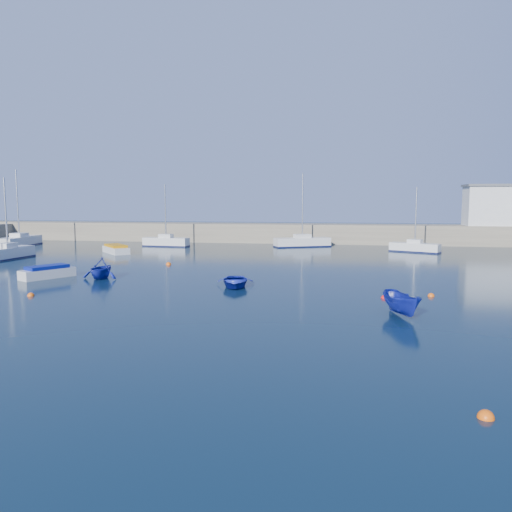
% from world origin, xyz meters
% --- Properties ---
extents(ground, '(220.00, 220.00, 0.00)m').
position_xyz_m(ground, '(0.00, 0.00, 0.00)').
color(ground, '#0B2032').
rests_on(ground, ground).
extents(back_wall, '(96.00, 4.50, 2.60)m').
position_xyz_m(back_wall, '(0.00, 46.00, 1.30)').
color(back_wall, gray).
rests_on(back_wall, ground).
extents(harbor_office, '(10.00, 4.00, 5.00)m').
position_xyz_m(harbor_office, '(30.00, 46.00, 5.10)').
color(harbor_office, silver).
rests_on(harbor_office, back_wall).
extents(sailboat_3, '(2.08, 6.13, 8.10)m').
position_xyz_m(sailboat_3, '(-23.63, 21.68, 0.65)').
color(sailboat_3, silver).
rests_on(sailboat_3, ground).
extents(sailboat_4, '(2.60, 7.54, 9.72)m').
position_xyz_m(sailboat_4, '(-31.62, 34.79, 0.67)').
color(sailboat_4, silver).
rests_on(sailboat_4, ground).
extents(sailboat_5, '(5.97, 2.11, 7.85)m').
position_xyz_m(sailboat_5, '(-12.85, 37.57, 0.63)').
color(sailboat_5, silver).
rests_on(sailboat_5, ground).
extents(sailboat_6, '(7.23, 4.80, 9.27)m').
position_xyz_m(sailboat_6, '(4.32, 40.12, 0.63)').
color(sailboat_6, silver).
rests_on(sailboat_6, ground).
extents(sailboat_7, '(5.62, 3.75, 7.35)m').
position_xyz_m(sailboat_7, '(17.46, 35.76, 0.58)').
color(sailboat_7, silver).
rests_on(sailboat_7, ground).
extents(motorboat_1, '(3.13, 4.14, 0.97)m').
position_xyz_m(motorboat_1, '(-12.60, 11.21, 0.46)').
color(motorboat_1, silver).
rests_on(motorboat_1, ground).
extents(motorboat_2, '(4.44, 4.59, 0.98)m').
position_xyz_m(motorboat_2, '(-15.46, 28.73, 0.46)').
color(motorboat_2, silver).
rests_on(motorboat_2, ground).
extents(dinghy_center, '(3.21, 4.04, 0.75)m').
position_xyz_m(dinghy_center, '(2.22, 9.94, 0.38)').
color(dinghy_center, '#16229B').
rests_on(dinghy_center, ground).
extents(dinghy_left, '(2.68, 3.09, 1.61)m').
position_xyz_m(dinghy_left, '(-8.46, 11.63, 0.80)').
color(dinghy_left, '#16229B').
rests_on(dinghy_left, ground).
extents(dinghy_right, '(2.24, 3.46, 1.25)m').
position_xyz_m(dinghy_right, '(12.47, 2.97, 0.63)').
color(dinghy_right, '#16229B').
rests_on(dinghy_right, ground).
extents(buoy_0, '(0.43, 0.43, 0.43)m').
position_xyz_m(buoy_0, '(-9.48, 4.55, 0.00)').
color(buoy_0, '#FB5D0D').
rests_on(buoy_0, ground).
extents(buoy_1, '(0.39, 0.39, 0.39)m').
position_xyz_m(buoy_1, '(11.96, 7.61, 0.00)').
color(buoy_1, red).
rests_on(buoy_1, ground).
extents(buoy_2, '(0.42, 0.42, 0.42)m').
position_xyz_m(buoy_2, '(14.85, 8.71, 0.00)').
color(buoy_2, '#FB5D0D').
rests_on(buoy_2, ground).
extents(buoy_3, '(0.49, 0.49, 0.49)m').
position_xyz_m(buoy_3, '(-6.27, 20.30, 0.00)').
color(buoy_3, '#FB5D0D').
rests_on(buoy_3, ground).
extents(buoy_5, '(0.47, 0.47, 0.47)m').
position_xyz_m(buoy_5, '(13.38, -9.02, 0.00)').
color(buoy_5, '#FB5D0D').
rests_on(buoy_5, ground).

